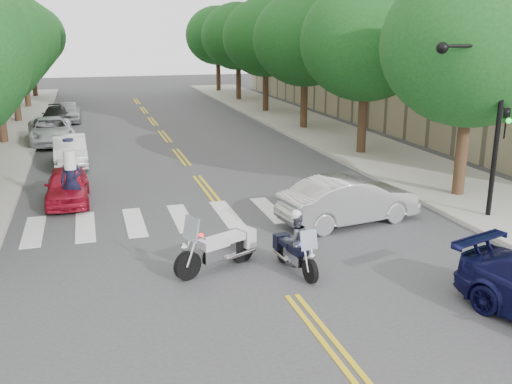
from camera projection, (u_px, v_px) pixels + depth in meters
name	position (u px, v px, depth m)	size (l,w,h in m)	color
ground	(292.00, 296.00, 13.49)	(140.00, 140.00, 0.00)	#38383A
sidewalk_right	(314.00, 128.00, 36.36)	(5.00, 60.00, 0.15)	#9E9991
tree_l_3	(9.00, 38.00, 37.22)	(6.40, 6.40, 8.45)	#382316
tree_l_4	(21.00, 37.00, 44.59)	(6.40, 6.40, 8.45)	#382316
tree_l_5	(29.00, 36.00, 51.97)	(6.40, 6.40, 8.45)	#382316
tree_r_0	(472.00, 45.00, 19.91)	(6.40, 6.40, 8.45)	#382316
tree_r_1	(366.00, 41.00, 27.29)	(6.40, 6.40, 8.45)	#382316
tree_r_2	(305.00, 39.00, 34.67)	(6.40, 6.40, 8.45)	#382316
tree_r_3	(266.00, 37.00, 42.04)	(6.40, 6.40, 8.45)	#382316
tree_r_4	(238.00, 36.00, 49.42)	(6.40, 6.40, 8.45)	#382316
tree_r_5	(218.00, 36.00, 56.80)	(6.40, 6.40, 8.45)	#382316
traffic_signal_pole	(488.00, 108.00, 17.81)	(2.82, 0.42, 6.00)	black
motorcycle_police	(295.00, 244.00, 14.70)	(0.76, 2.07, 1.68)	black
motorcycle_parked	(222.00, 248.00, 14.91)	(2.38, 1.33, 1.63)	black
officer_standing	(72.00, 182.00, 19.67)	(0.74, 0.49, 2.03)	black
convertible	(349.00, 200.00, 18.41)	(1.62, 4.65, 1.53)	#B4B4B6
parked_car_a	(67.00, 186.00, 20.65)	(1.49, 3.71, 1.26)	#AC1229
parked_car_b	(70.00, 151.00, 26.37)	(1.44, 4.14, 1.36)	silver
parked_car_c	(51.00, 131.00, 31.52)	(2.35, 5.10, 1.42)	silver
parked_car_d	(56.00, 116.00, 37.87)	(1.67, 4.10, 1.19)	black
parked_car_e	(68.00, 112.00, 38.99)	(1.62, 4.02, 1.37)	#96969B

